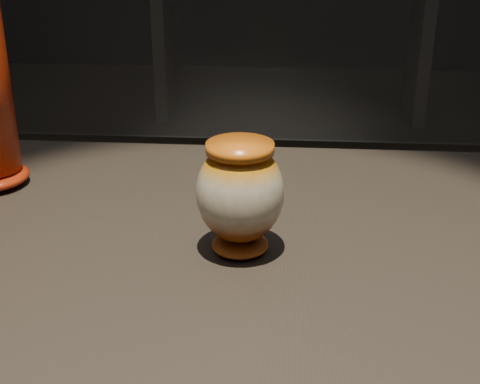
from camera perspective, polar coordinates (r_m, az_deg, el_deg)
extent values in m
cube|color=black|center=(1.05, -5.58, -4.60)|extent=(2.00, 0.80, 0.05)
ellipsoid|color=#712E0A|center=(0.97, 0.00, -4.47)|extent=(0.08, 0.08, 0.02)
ellipsoid|color=beige|center=(0.94, 0.00, -0.05)|extent=(0.13, 0.13, 0.15)
cylinder|color=orange|center=(0.91, 0.00, 3.79)|extent=(0.10, 0.10, 0.01)
cube|color=black|center=(4.68, -6.35, 11.84)|extent=(0.08, 0.50, 0.85)
cube|color=black|center=(4.68, 15.00, 11.18)|extent=(0.08, 0.50, 0.85)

